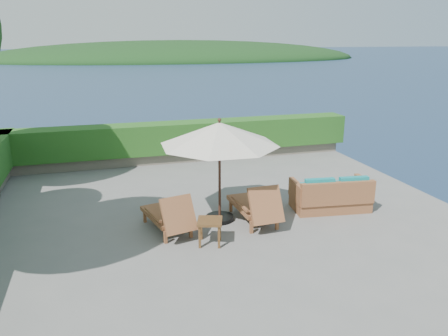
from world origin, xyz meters
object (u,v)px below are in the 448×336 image
object	(u,v)px
lounge_left	(169,215)
lounge_right	(256,205)
patio_umbrella	(219,135)
wicker_loveseat	(331,196)
side_table	(210,224)

from	to	relation	value
lounge_left	lounge_right	world-z (taller)	lounge_right
patio_umbrella	lounge_right	xyz separation A→B (m)	(0.76, -0.37, -1.62)
lounge_right	wicker_loveseat	world-z (taller)	lounge_right
side_table	wicker_loveseat	size ratio (longest dim) A/B	0.32
patio_umbrella	lounge_left	world-z (taller)	patio_umbrella
lounge_right	side_table	size ratio (longest dim) A/B	2.88
lounge_left	lounge_right	bearing A→B (deg)	-14.78
lounge_left	side_table	distance (m)	1.07
lounge_left	wicker_loveseat	bearing A→B (deg)	-10.94
lounge_right	side_table	xyz separation A→B (m)	(-1.28, -0.75, 0.01)
wicker_loveseat	patio_umbrella	bearing A→B (deg)	-176.10
patio_umbrella	side_table	distance (m)	2.03
patio_umbrella	lounge_right	world-z (taller)	patio_umbrella
side_table	lounge_left	bearing A→B (deg)	131.94
patio_umbrella	side_table	xyz separation A→B (m)	(-0.52, -1.12, -1.61)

